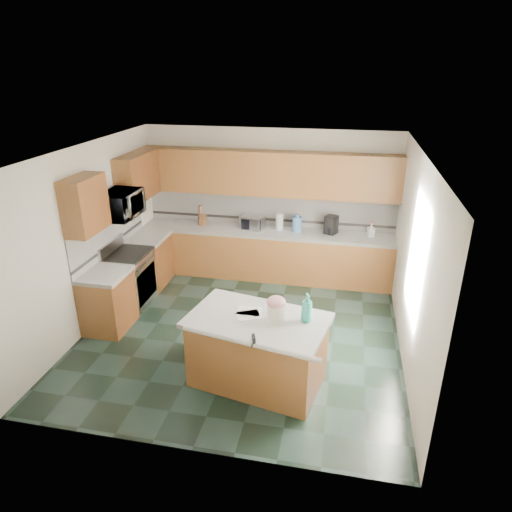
% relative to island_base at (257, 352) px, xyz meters
% --- Properties ---
extents(floor, '(4.60, 4.60, 0.00)m').
position_rel_island_base_xyz_m(floor, '(-0.45, 1.05, -0.43)').
color(floor, black).
rests_on(floor, ground).
extents(ceiling, '(4.60, 4.60, 0.00)m').
position_rel_island_base_xyz_m(ceiling, '(-0.45, 1.05, 2.27)').
color(ceiling, white).
rests_on(ceiling, ground).
extents(wall_back, '(4.60, 0.04, 2.70)m').
position_rel_island_base_xyz_m(wall_back, '(-0.45, 3.37, 0.92)').
color(wall_back, white).
rests_on(wall_back, ground).
extents(wall_front, '(4.60, 0.04, 2.70)m').
position_rel_island_base_xyz_m(wall_front, '(-0.45, -1.27, 0.92)').
color(wall_front, white).
rests_on(wall_front, ground).
extents(wall_left, '(0.04, 4.60, 2.70)m').
position_rel_island_base_xyz_m(wall_left, '(-2.77, 1.05, 0.92)').
color(wall_left, white).
rests_on(wall_left, ground).
extents(wall_right, '(0.04, 4.60, 2.70)m').
position_rel_island_base_xyz_m(wall_right, '(1.87, 1.05, 0.92)').
color(wall_right, white).
rests_on(wall_right, ground).
extents(back_base_cab, '(4.60, 0.60, 0.86)m').
position_rel_island_base_xyz_m(back_base_cab, '(-0.45, 3.05, 0.00)').
color(back_base_cab, black).
rests_on(back_base_cab, ground).
extents(back_countertop, '(4.60, 0.64, 0.06)m').
position_rel_island_base_xyz_m(back_countertop, '(-0.45, 3.05, 0.46)').
color(back_countertop, white).
rests_on(back_countertop, back_base_cab).
extents(back_upper_cab, '(4.60, 0.33, 0.78)m').
position_rel_island_base_xyz_m(back_upper_cab, '(-0.45, 3.19, 1.51)').
color(back_upper_cab, black).
rests_on(back_upper_cab, wall_back).
extents(back_backsplash, '(4.60, 0.02, 0.63)m').
position_rel_island_base_xyz_m(back_backsplash, '(-0.45, 3.34, 0.81)').
color(back_backsplash, silver).
rests_on(back_backsplash, back_countertop).
extents(back_accent_band, '(4.60, 0.01, 0.05)m').
position_rel_island_base_xyz_m(back_accent_band, '(-0.45, 3.33, 0.61)').
color(back_accent_band, black).
rests_on(back_accent_band, back_countertop).
extents(left_base_cab_rear, '(0.60, 0.82, 0.86)m').
position_rel_island_base_xyz_m(left_base_cab_rear, '(-2.45, 2.34, 0.00)').
color(left_base_cab_rear, black).
rests_on(left_base_cab_rear, ground).
extents(left_counter_rear, '(0.64, 0.82, 0.06)m').
position_rel_island_base_xyz_m(left_counter_rear, '(-2.45, 2.34, 0.46)').
color(left_counter_rear, white).
rests_on(left_counter_rear, left_base_cab_rear).
extents(left_base_cab_front, '(0.60, 0.72, 0.86)m').
position_rel_island_base_xyz_m(left_base_cab_front, '(-2.45, 0.81, 0.00)').
color(left_base_cab_front, black).
rests_on(left_base_cab_front, ground).
extents(left_counter_front, '(0.64, 0.72, 0.06)m').
position_rel_island_base_xyz_m(left_counter_front, '(-2.45, 0.81, 0.46)').
color(left_counter_front, white).
rests_on(left_counter_front, left_base_cab_front).
extents(left_backsplash, '(0.02, 2.30, 0.63)m').
position_rel_island_base_xyz_m(left_backsplash, '(-2.74, 1.60, 0.81)').
color(left_backsplash, silver).
rests_on(left_backsplash, wall_left).
extents(left_accent_band, '(0.01, 2.30, 0.05)m').
position_rel_island_base_xyz_m(left_accent_band, '(-2.73, 1.60, 0.61)').
color(left_accent_band, black).
rests_on(left_accent_band, wall_left).
extents(left_upper_cab_rear, '(0.33, 1.09, 0.78)m').
position_rel_island_base_xyz_m(left_upper_cab_rear, '(-2.59, 2.48, 1.51)').
color(left_upper_cab_rear, black).
rests_on(left_upper_cab_rear, wall_left).
extents(left_upper_cab_front, '(0.33, 0.72, 0.78)m').
position_rel_island_base_xyz_m(left_upper_cab_front, '(-2.59, 0.81, 1.51)').
color(left_upper_cab_front, black).
rests_on(left_upper_cab_front, wall_left).
extents(range_body, '(0.60, 0.76, 0.88)m').
position_rel_island_base_xyz_m(range_body, '(-2.45, 1.55, 0.01)').
color(range_body, '#B7B7BC').
rests_on(range_body, ground).
extents(range_oven_door, '(0.02, 0.68, 0.55)m').
position_rel_island_base_xyz_m(range_oven_door, '(-2.16, 1.55, -0.03)').
color(range_oven_door, black).
rests_on(range_oven_door, range_body).
extents(range_cooktop, '(0.62, 0.78, 0.04)m').
position_rel_island_base_xyz_m(range_cooktop, '(-2.45, 1.55, 0.47)').
color(range_cooktop, black).
rests_on(range_cooktop, range_body).
extents(range_handle, '(0.02, 0.66, 0.02)m').
position_rel_island_base_xyz_m(range_handle, '(-2.13, 1.55, 0.35)').
color(range_handle, '#B7B7BC').
rests_on(range_handle, range_body).
extents(range_backguard, '(0.06, 0.76, 0.18)m').
position_rel_island_base_xyz_m(range_backguard, '(-2.71, 1.55, 0.59)').
color(range_backguard, '#B7B7BC').
rests_on(range_backguard, range_body).
extents(microwave, '(0.50, 0.73, 0.41)m').
position_rel_island_base_xyz_m(microwave, '(-2.45, 1.55, 1.30)').
color(microwave, '#B7B7BC').
rests_on(microwave, wall_left).
extents(island_base, '(1.70, 1.18, 0.86)m').
position_rel_island_base_xyz_m(island_base, '(0.00, 0.00, 0.00)').
color(island_base, black).
rests_on(island_base, ground).
extents(island_top, '(1.82, 1.30, 0.06)m').
position_rel_island_base_xyz_m(island_top, '(0.00, 0.00, 0.46)').
color(island_top, white).
rests_on(island_top, island_base).
extents(island_bullnose, '(1.63, 0.39, 0.06)m').
position_rel_island_base_xyz_m(island_bullnose, '(-0.00, -0.49, 0.46)').
color(island_bullnose, white).
rests_on(island_bullnose, island_base).
extents(treat_jar, '(0.27, 0.27, 0.22)m').
position_rel_island_base_xyz_m(treat_jar, '(0.22, -0.01, 0.60)').
color(treat_jar, silver).
rests_on(treat_jar, island_top).
extents(treat_jar_lid, '(0.23, 0.23, 0.14)m').
position_rel_island_base_xyz_m(treat_jar_lid, '(0.22, -0.01, 0.74)').
color(treat_jar_lid, '#D38793').
rests_on(treat_jar_lid, treat_jar).
extents(treat_jar_knob, '(0.07, 0.03, 0.03)m').
position_rel_island_base_xyz_m(treat_jar_knob, '(0.22, -0.01, 0.79)').
color(treat_jar_knob, tan).
rests_on(treat_jar_knob, treat_jar_lid).
extents(treat_jar_knob_end_l, '(0.04, 0.04, 0.04)m').
position_rel_island_base_xyz_m(treat_jar_knob_end_l, '(0.19, -0.01, 0.79)').
color(treat_jar_knob_end_l, tan).
rests_on(treat_jar_knob_end_l, treat_jar_lid).
extents(treat_jar_knob_end_r, '(0.04, 0.04, 0.04)m').
position_rel_island_base_xyz_m(treat_jar_knob_end_r, '(0.26, -0.01, 0.79)').
color(treat_jar_knob_end_r, tan).
rests_on(treat_jar_knob_end_r, treat_jar_lid).
extents(soap_bottle_island, '(0.18, 0.18, 0.36)m').
position_rel_island_base_xyz_m(soap_bottle_island, '(0.58, 0.06, 0.67)').
color(soap_bottle_island, teal).
rests_on(soap_bottle_island, island_top).
extents(paper_sheet_a, '(0.36, 0.32, 0.00)m').
position_rel_island_base_xyz_m(paper_sheet_a, '(-0.13, 0.05, 0.49)').
color(paper_sheet_a, white).
rests_on(paper_sheet_a, island_top).
extents(paper_sheet_b, '(0.29, 0.22, 0.00)m').
position_rel_island_base_xyz_m(paper_sheet_b, '(-0.14, 0.15, 0.49)').
color(paper_sheet_b, white).
rests_on(paper_sheet_b, island_top).
extents(clamp_body, '(0.07, 0.12, 0.10)m').
position_rel_island_base_xyz_m(clamp_body, '(0.05, -0.47, 0.50)').
color(clamp_body, black).
rests_on(clamp_body, island_top).
extents(clamp_handle, '(0.02, 0.08, 0.02)m').
position_rel_island_base_xyz_m(clamp_handle, '(0.05, -0.54, 0.48)').
color(clamp_handle, black).
rests_on(clamp_handle, island_top).
extents(knife_block, '(0.13, 0.17, 0.23)m').
position_rel_island_base_xyz_m(knife_block, '(-1.66, 3.10, 0.60)').
color(knife_block, '#472814').
rests_on(knife_block, back_countertop).
extents(utensil_crock, '(0.12, 0.12, 0.15)m').
position_rel_island_base_xyz_m(utensil_crock, '(-1.71, 3.13, 0.56)').
color(utensil_crock, black).
rests_on(utensil_crock, back_countertop).
extents(utensil_bundle, '(0.07, 0.07, 0.22)m').
position_rel_island_base_xyz_m(utensil_bundle, '(-1.71, 3.13, 0.75)').
color(utensil_bundle, '#472814').
rests_on(utensil_bundle, utensil_crock).
extents(toaster_oven, '(0.47, 0.39, 0.23)m').
position_rel_island_base_xyz_m(toaster_oven, '(-0.72, 3.10, 0.61)').
color(toaster_oven, '#B7B7BC').
rests_on(toaster_oven, back_countertop).
extents(toaster_oven_door, '(0.36, 0.01, 0.19)m').
position_rel_island_base_xyz_m(toaster_oven_door, '(-0.72, 2.97, 0.61)').
color(toaster_oven_door, black).
rests_on(toaster_oven_door, toaster_oven).
extents(paper_towel, '(0.14, 0.14, 0.30)m').
position_rel_island_base_xyz_m(paper_towel, '(-0.22, 3.15, 0.64)').
color(paper_towel, white).
rests_on(paper_towel, back_countertop).
extents(paper_towel_base, '(0.20, 0.20, 0.01)m').
position_rel_island_base_xyz_m(paper_towel_base, '(-0.22, 3.15, 0.50)').
color(paper_towel_base, '#B7B7BC').
rests_on(paper_towel_base, back_countertop).
extents(water_jug, '(0.17, 0.17, 0.27)m').
position_rel_island_base_xyz_m(water_jug, '(0.11, 3.11, 0.63)').
color(water_jug, '#426EAA').
rests_on(water_jug, back_countertop).
extents(water_jug_neck, '(0.08, 0.08, 0.04)m').
position_rel_island_base_xyz_m(water_jug_neck, '(0.11, 3.11, 0.78)').
color(water_jug_neck, '#426EAA').
rests_on(water_jug_neck, water_jug).
extents(coffee_maker, '(0.26, 0.27, 0.33)m').
position_rel_island_base_xyz_m(coffee_maker, '(0.71, 3.13, 0.65)').
color(coffee_maker, black).
rests_on(coffee_maker, back_countertop).
extents(coffee_carafe, '(0.13, 0.13, 0.13)m').
position_rel_island_base_xyz_m(coffee_carafe, '(0.71, 3.08, 0.56)').
color(coffee_carafe, black).
rests_on(coffee_carafe, back_countertop).
extents(soap_bottle_back, '(0.14, 0.15, 0.25)m').
position_rel_island_base_xyz_m(soap_bottle_back, '(1.40, 3.10, 0.61)').
color(soap_bottle_back, white).
rests_on(soap_bottle_back, back_countertop).
extents(soap_back_cap, '(0.02, 0.02, 0.03)m').
position_rel_island_base_xyz_m(soap_back_cap, '(1.40, 3.10, 0.75)').
color(soap_back_cap, red).
rests_on(soap_back_cap, soap_bottle_back).
extents(window_light_proxy, '(0.02, 1.40, 1.10)m').
position_rel_island_base_xyz_m(window_light_proxy, '(1.84, 0.85, 1.07)').
color(window_light_proxy, white).
rests_on(window_light_proxy, wall_right).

